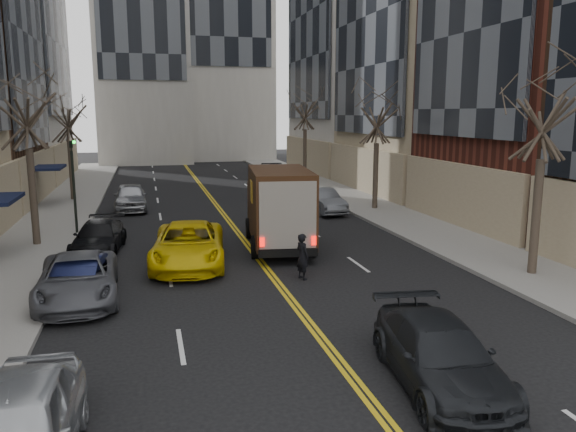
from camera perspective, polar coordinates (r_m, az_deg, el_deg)
name	(u,v)px	position (r m, az deg, el deg)	size (l,w,h in m)	color
sidewalk_left	(57,217)	(33.11, -22.46, -0.05)	(4.00, 66.00, 0.15)	slate
sidewalk_right	(365,204)	(35.28, 7.82, 1.26)	(4.00, 66.00, 0.15)	slate
tree_lf_mid	(24,89)	(25.71, -25.22, 11.57)	(3.20, 3.20, 8.91)	#382D23
tree_lf_far	(67,107)	(38.55, -21.54, 10.29)	(3.20, 3.20, 8.12)	#382D23
tree_rt_near	(547,88)	(20.79, 24.79, 11.70)	(3.20, 3.20, 8.71)	#382D23
tree_rt_mid	(378,104)	(32.92, 9.09, 11.22)	(3.20, 3.20, 8.32)	#382D23
tree_rt_far	(305,99)	(47.09, 1.76, 11.78)	(3.20, 3.20, 9.11)	#382D23
traffic_signal	(73,176)	(27.61, -20.98, 3.86)	(0.29, 0.26, 4.70)	black
ups_truck	(279,208)	(23.56, -0.94, 0.79)	(3.08, 6.41, 3.39)	black
observer_sedan	(440,355)	(12.46, 15.15, -13.49)	(2.51, 4.94, 1.37)	black
taxi	(188,245)	(21.36, -10.08, -2.91)	(2.60, 5.65, 1.57)	#DDBC09
pedestrian	(302,256)	(19.32, 1.48, -4.13)	(0.58, 0.38, 1.60)	black
parked_lf_a	(15,432)	(10.28, -26.00, -19.13)	(1.83, 4.54, 1.55)	#B6BABF
parked_lf_b	(79,279)	(18.51, -20.50, -6.00)	(1.34, 3.85, 1.27)	#121738
parked_lf_c	(78,279)	(18.32, -20.57, -5.98)	(2.30, 4.99, 1.39)	#505158
parked_lf_d	(99,237)	(24.27, -18.67, -2.05)	(1.79, 4.40, 1.28)	black
parked_lf_e	(131,197)	(34.21, -15.70, 1.87)	(1.85, 4.59, 1.56)	#999BA0
parked_rt_a	(323,201)	(32.16, 3.53, 1.56)	(1.46, 4.20, 1.38)	#505358
parked_rt_b	(282,184)	(39.70, -0.66, 3.25)	(2.22, 4.82, 1.34)	#B7B9C0
parked_rt_c	(278,174)	(46.06, -1.05, 4.32)	(2.04, 5.02, 1.46)	black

